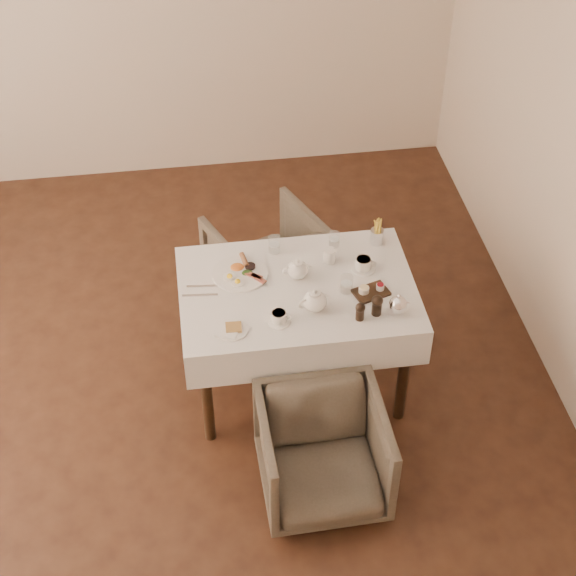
% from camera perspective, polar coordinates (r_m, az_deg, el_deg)
% --- Properties ---
extents(table, '(1.28, 0.88, 0.75)m').
position_cam_1_polar(table, '(4.84, 0.60, -1.01)').
color(table, black).
rests_on(table, ground).
extents(armchair_near, '(0.64, 0.66, 0.59)m').
position_cam_1_polar(armchair_near, '(4.58, 2.27, -10.65)').
color(armchair_near, '#4A4136').
rests_on(armchair_near, ground).
extents(armchair_far, '(0.86, 0.87, 0.61)m').
position_cam_1_polar(armchair_far, '(5.63, -1.29, 1.73)').
color(armchair_far, '#4A4136').
rests_on(armchair_far, ground).
extents(breakfast_plate, '(0.31, 0.31, 0.04)m').
position_cam_1_polar(breakfast_plate, '(4.85, -3.09, 1.00)').
color(breakfast_plate, white).
rests_on(breakfast_plate, table).
extents(side_plate, '(0.17, 0.16, 0.02)m').
position_cam_1_polar(side_plate, '(4.52, -3.71, -2.75)').
color(side_plate, white).
rests_on(side_plate, table).
extents(teapot_centre, '(0.17, 0.14, 0.13)m').
position_cam_1_polar(teapot_centre, '(4.78, 0.62, 1.27)').
color(teapot_centre, white).
rests_on(teapot_centre, table).
extents(teapot_front, '(0.20, 0.18, 0.14)m').
position_cam_1_polar(teapot_front, '(4.59, 1.76, -0.78)').
color(teapot_front, white).
rests_on(teapot_front, table).
extents(creamer, '(0.08, 0.08, 0.08)m').
position_cam_1_polar(creamer, '(4.90, 2.71, 2.11)').
color(creamer, white).
rests_on(creamer, table).
extents(teacup_near, '(0.13, 0.13, 0.06)m').
position_cam_1_polar(teacup_near, '(4.55, -0.60, -1.91)').
color(teacup_near, white).
rests_on(teacup_near, table).
extents(teacup_far, '(0.14, 0.14, 0.07)m').
position_cam_1_polar(teacup_far, '(4.88, 4.89, 1.54)').
color(teacup_far, white).
rests_on(teacup_far, table).
extents(glass_left, '(0.08, 0.08, 0.10)m').
position_cam_1_polar(glass_left, '(4.97, -0.90, 2.83)').
color(glass_left, silver).
rests_on(glass_left, table).
extents(glass_mid, '(0.08, 0.08, 0.10)m').
position_cam_1_polar(glass_mid, '(4.72, 3.81, 0.27)').
color(glass_mid, silver).
rests_on(glass_mid, table).
extents(glass_right, '(0.08, 0.08, 0.09)m').
position_cam_1_polar(glass_right, '(5.02, 3.01, 3.17)').
color(glass_right, silver).
rests_on(glass_right, table).
extents(condiment_board, '(0.21, 0.17, 0.05)m').
position_cam_1_polar(condiment_board, '(4.74, 5.37, -0.20)').
color(condiment_board, black).
rests_on(condiment_board, table).
extents(pepper_mill_left, '(0.07, 0.07, 0.11)m').
position_cam_1_polar(pepper_mill_left, '(4.56, 4.68, -1.52)').
color(pepper_mill_left, black).
rests_on(pepper_mill_left, table).
extents(pepper_mill_right, '(0.07, 0.07, 0.12)m').
position_cam_1_polar(pepper_mill_right, '(4.59, 5.77, -1.10)').
color(pepper_mill_right, black).
rests_on(pepper_mill_right, table).
extents(silver_pot, '(0.13, 0.11, 0.13)m').
position_cam_1_polar(silver_pot, '(4.61, 7.13, -1.01)').
color(silver_pot, white).
rests_on(silver_pot, table).
extents(fries_cup, '(0.08, 0.08, 0.16)m').
position_cam_1_polar(fries_cup, '(5.04, 5.79, 3.57)').
color(fries_cup, silver).
rests_on(fries_cup, table).
extents(cutlery_fork, '(0.20, 0.03, 0.00)m').
position_cam_1_polar(cutlery_fork, '(4.79, -5.41, 0.13)').
color(cutlery_fork, silver).
rests_on(cutlery_fork, table).
extents(cutlery_knife, '(0.19, 0.03, 0.00)m').
position_cam_1_polar(cutlery_knife, '(4.74, -5.71, -0.46)').
color(cutlery_knife, silver).
rests_on(cutlery_knife, table).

